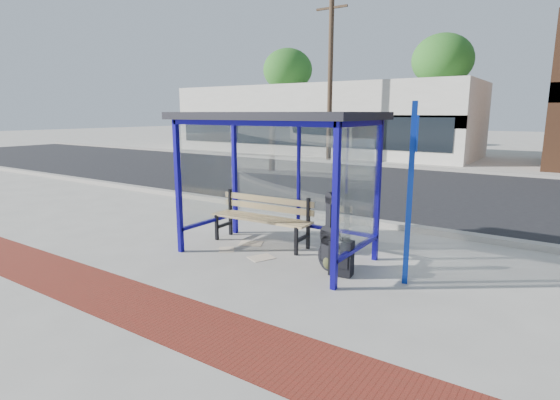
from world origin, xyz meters
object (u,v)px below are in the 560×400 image
Objects in this scene: guitar_bag at (330,244)px; backpack at (333,259)px; bench at (263,216)px; suitcase at (341,258)px.

guitar_bag reaches higher than backpack.
suitcase is at bearing -21.39° from bench.
backpack is at bearing 140.78° from suitcase.
guitar_bag is (1.70, -0.58, -0.10)m from bench.
guitar_bag is 0.25m from backpack.
guitar_bag is at bearing -20.86° from bench.
backpack is (0.04, 0.03, -0.25)m from guitar_bag.
backpack is (1.74, -0.55, -0.35)m from bench.
guitar_bag is 0.31m from suitcase.
suitcase is 0.27m from backpack.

